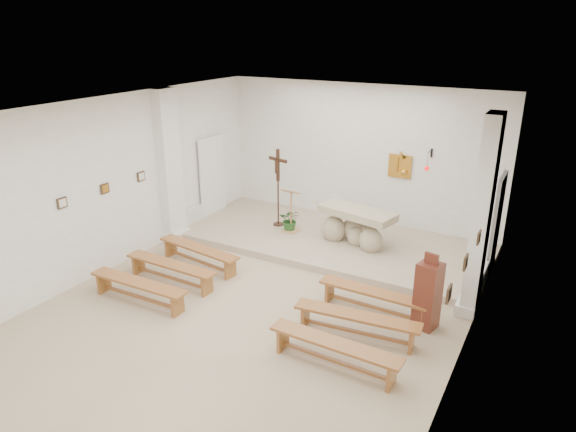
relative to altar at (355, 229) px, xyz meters
The scene contains 29 objects.
ground 3.58m from the altar, 99.40° to the right, with size 7.00×10.00×0.00m, color tan.
wall_left 5.51m from the altar, 139.29° to the right, with size 0.02×10.00×3.50m, color white.
wall_right 4.72m from the altar, 50.26° to the right, with size 0.02×10.00×3.50m, color white.
wall_back 2.03m from the altar, 111.25° to the left, with size 7.00×0.02×3.50m, color white.
ceiling 4.65m from the altar, 99.40° to the right, with size 7.00×10.00×0.02m, color silver.
sanctuary_platform 0.71m from the altar, behind, with size 6.98×3.00×0.15m, color #B8A38E.
pilaster_left 4.41m from the altar, 159.19° to the right, with size 0.26×0.55×3.50m, color white.
pilaster_right 3.41m from the altar, 28.27° to the right, with size 0.26×0.55×3.50m, color white.
gold_wall_relief 1.92m from the altar, 72.12° to the left, with size 0.55×0.04×0.55m, color gold.
sanctuary_lamp 2.14m from the altar, 45.87° to the left, with size 0.11×0.36×0.44m.
station_frame_left_front 6.03m from the altar, 133.27° to the right, with size 0.03×0.20×0.20m, color #3A2819.
station_frame_left_mid 5.37m from the altar, 140.81° to the right, with size 0.03×0.20×0.20m, color #3A2819.
station_frame_left_rear 4.82m from the altar, 150.40° to the right, with size 0.03×0.20×0.20m, color #3A2819.
station_frame_right_front 5.33m from the altar, 56.09° to the right, with size 0.03×0.20×0.20m, color #3A2819.
station_frame_right_mid 4.56m from the altar, 48.79° to the right, with size 0.03×0.20×0.20m, color #3A2819.
station_frame_right_rear 3.89m from the altar, 38.52° to the right, with size 0.03×0.20×0.20m, color #3A2819.
radiator_left 4.09m from the altar, 168.71° to the right, with size 0.10×0.85×0.52m, color silver.
radiator_right 2.97m from the altar, 15.69° to the right, with size 0.10×0.85×0.52m, color silver.
altar is the anchor object (origin of this frame).
lectern 1.60m from the altar, behind, with size 0.41×0.35×1.10m.
crucifix_stand 2.21m from the altar, behind, with size 0.56×0.25×1.90m.
potted_plant 1.62m from the altar, behind, with size 0.50×0.43×0.56m, color #235120.
donation_pedestal 3.28m from the altar, 46.92° to the right, with size 0.43×0.43×1.35m.
bench_left_front 3.49m from the altar, 136.28° to the right, with size 2.07×0.60×0.43m.
bench_right_front 2.77m from the altar, 60.56° to the right, with size 2.06×0.38×0.43m.
bench_left_second 4.13m from the altar, 127.55° to the right, with size 2.05×0.37×0.43m.
bench_right_second 3.55m from the altar, 67.47° to the right, with size 2.07×0.54×0.43m.
bench_left_third 4.85m from the altar, 121.29° to the right, with size 2.05×0.36×0.43m.
bench_right_third 4.36m from the altar, 71.85° to the right, with size 2.06×0.39×0.43m.
Camera 1 is at (4.43, -6.52, 4.76)m, focal length 32.00 mm.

